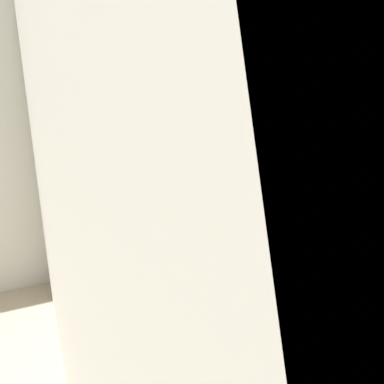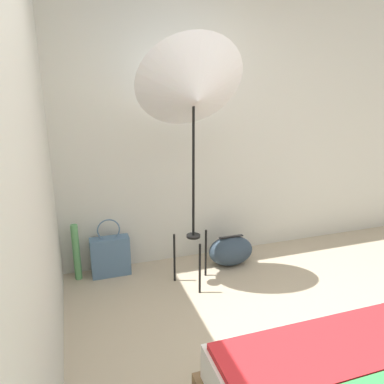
% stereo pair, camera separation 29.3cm
% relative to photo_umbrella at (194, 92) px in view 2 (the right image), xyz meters
% --- Properties ---
extents(wall_back, '(8.00, 0.05, 2.60)m').
position_rel_photo_umbrella_xyz_m(wall_back, '(0.22, 0.55, -0.37)').
color(wall_back, beige).
rests_on(wall_back, ground_plane).
extents(wall_side_left, '(0.05, 8.00, 2.60)m').
position_rel_photo_umbrella_xyz_m(wall_side_left, '(-1.15, -0.63, -0.37)').
color(wall_side_left, beige).
rests_on(wall_side_left, ground_plane).
extents(photo_umbrella, '(0.89, 0.71, 2.11)m').
position_rel_photo_umbrella_xyz_m(photo_umbrella, '(0.00, 0.00, 0.00)').
color(photo_umbrella, black).
rests_on(photo_umbrella, ground_plane).
extents(tote_bag, '(0.36, 0.13, 0.56)m').
position_rel_photo_umbrella_xyz_m(tote_bag, '(-0.69, 0.38, -1.48)').
color(tote_bag, slate).
rests_on(tote_bag, ground_plane).
extents(duffel_bag, '(0.45, 0.29, 0.30)m').
position_rel_photo_umbrella_xyz_m(duffel_bag, '(0.46, 0.22, -1.53)').
color(duffel_bag, '#2D3D4C').
rests_on(duffel_bag, ground_plane).
extents(paper_roll, '(0.06, 0.06, 0.53)m').
position_rel_photo_umbrella_xyz_m(paper_roll, '(-0.99, 0.40, -1.41)').
color(paper_roll, '#56995B').
rests_on(paper_roll, ground_plane).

